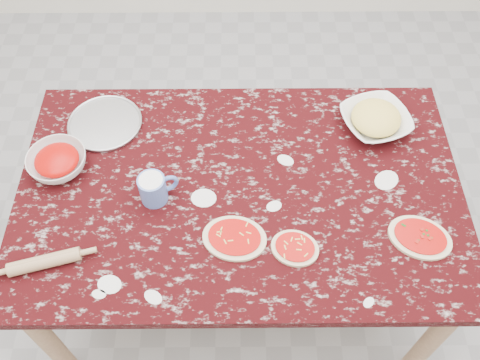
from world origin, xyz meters
name	(u,v)px	position (x,y,z in m)	size (l,w,h in m)	color
ground	(240,277)	(0.00, 0.00, 0.00)	(4.00, 4.00, 0.00)	gray
worktable	(240,201)	(0.00, 0.00, 0.67)	(1.60, 1.00, 0.75)	black
pizza_tray	(105,124)	(-0.53, 0.31, 0.76)	(0.28, 0.28, 0.01)	#B2B2B7
sauce_bowl	(58,162)	(-0.66, 0.10, 0.78)	(0.21, 0.21, 0.07)	white
cheese_bowl	(375,121)	(0.53, 0.29, 0.78)	(0.25, 0.25, 0.06)	white
flour_mug	(154,188)	(-0.30, -0.04, 0.81)	(0.14, 0.10, 0.11)	#516FC0
pizza_left	(234,238)	(-0.02, -0.21, 0.76)	(0.25, 0.21, 0.02)	beige
pizza_mid	(295,248)	(0.18, -0.25, 0.76)	(0.19, 0.18, 0.02)	beige
pizza_right	(420,237)	(0.60, -0.21, 0.76)	(0.26, 0.23, 0.02)	beige
rolling_pin	(44,262)	(-0.63, -0.30, 0.77)	(0.05, 0.05, 0.23)	tan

